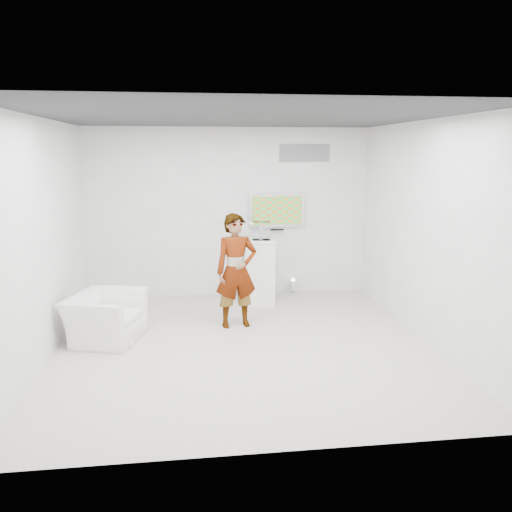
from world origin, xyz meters
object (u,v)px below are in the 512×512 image
Objects in this scene: tv at (277,210)px; armchair at (105,317)px; pedestal at (261,271)px; floor_uplight at (293,287)px; person at (236,271)px.

tv is 0.99× the size of armchair.
armchair is at bearing -143.62° from tv.
pedestal is 3.83× the size of floor_uplight.
person is (-0.88, -1.67, -0.70)m from tv.
tv is 1.44m from floor_uplight.
tv reaches higher than pedestal.
tv is 0.89× the size of pedestal.
tv is 3.41× the size of floor_uplight.
person reaches higher than pedestal.
armchair is at bearing -177.98° from person.
tv is at bearing 53.60° from person.
person reaches higher than armchair.
person is 5.81× the size of floor_uplight.
armchair is 0.90× the size of pedestal.
tv reaches higher than floor_uplight.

